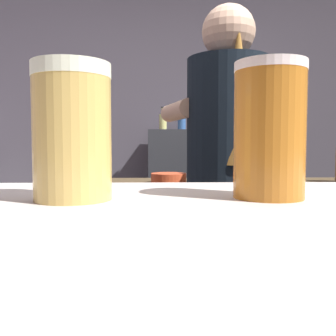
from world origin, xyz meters
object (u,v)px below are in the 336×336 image
object	(u,v)px
pint_glass_far	(72,132)
bottle_soy	(182,123)
bottle_vinegar	(163,121)
bartender	(228,177)
chefs_knife	(265,183)
pint_glass_near	(269,131)
bottle_hot_sauce	(254,118)
bottle_olive_oil	(223,122)
mixing_bowl	(169,178)

from	to	relation	value
pint_glass_far	bottle_soy	xyz separation A→B (m)	(0.29, 2.95, 0.17)
bottle_vinegar	bottle_soy	xyz separation A→B (m)	(0.17, 0.09, -0.01)
bartender	bottle_vinegar	bearing A→B (deg)	-4.79
bottle_soy	pint_glass_far	bearing A→B (deg)	-95.69
chefs_knife	bartender	bearing A→B (deg)	-126.24
pint_glass_near	bottle_hot_sauce	xyz separation A→B (m)	(0.72, 2.89, 0.21)
pint_glass_far	bottle_soy	distance (m)	2.97
bottle_hot_sauce	bottle_vinegar	bearing A→B (deg)	-177.32
bottle_soy	bottle_olive_oil	distance (m)	0.36
bottle_hot_sauce	pint_glass_near	bearing A→B (deg)	-103.97
bottle_vinegar	pint_glass_near	bearing A→B (deg)	-88.31
chefs_knife	pint_glass_far	distance (m)	1.72
pint_glass_near	bottle_vinegar	distance (m)	2.85
pint_glass_far	bottle_hot_sauce	bearing A→B (deg)	72.24
mixing_bowl	chefs_knife	distance (m)	0.52
pint_glass_near	bottle_soy	size ratio (longest dim) A/B	0.84
pint_glass_near	bottle_hot_sauce	world-z (taller)	bottle_hot_sauce
bottle_soy	bottle_hot_sauce	world-z (taller)	bottle_hot_sauce
bartender	bottle_soy	distance (m)	1.82
pint_glass_far	bottle_olive_oil	distance (m)	2.95
bartender	bottle_olive_oil	bearing A→B (deg)	-22.32
pint_glass_far	bottle_vinegar	bearing A→B (deg)	87.49
chefs_knife	bottle_vinegar	world-z (taller)	bottle_vinegar
chefs_knife	bottle_vinegar	distance (m)	1.45
pint_glass_far	bottle_hot_sauce	world-z (taller)	bottle_hot_sauce
pint_glass_far	bottle_olive_oil	size ratio (longest dim) A/B	0.75
bottle_olive_oil	bottle_vinegar	bearing A→B (deg)	-177.90
bottle_soy	bottle_hot_sauce	bearing A→B (deg)	-4.91
pint_glass_near	bottle_olive_oil	distance (m)	2.91
bottle_vinegar	mixing_bowl	bearing A→B (deg)	-89.20
bartender	mixing_bowl	world-z (taller)	bartender
bottle_soy	bottle_olive_oil	size ratio (longest dim) A/B	0.92
pint_glass_far	mixing_bowl	bearing A→B (deg)	84.97
pint_glass_near	bottle_olive_oil	xyz separation A→B (m)	(0.44, 2.87, 0.17)
pint_glass_far	bottle_hot_sauce	size ratio (longest dim) A/B	0.52
chefs_knife	bottle_vinegar	bearing A→B (deg)	110.57
pint_glass_far	bartender	bearing A→B (deg)	71.93
mixing_bowl	chefs_knife	world-z (taller)	mixing_bowl
mixing_bowl	pint_glass_near	size ratio (longest dim) A/B	1.31
mixing_bowl	bottle_vinegar	world-z (taller)	bottle_vinegar
bottle_hot_sauce	mixing_bowl	bearing A→B (deg)	-121.65
bottle_hot_sauce	bottle_soy	bearing A→B (deg)	175.09
pint_glass_far	bottle_olive_oil	bearing A→B (deg)	77.24
pint_glass_near	bottle_vinegar	world-z (taller)	bottle_vinegar
bartender	chefs_knife	distance (m)	0.50
bottle_vinegar	bottle_hot_sauce	world-z (taller)	bottle_hot_sauce
bottle_vinegar	bottle_soy	distance (m)	0.19
bottle_soy	bartender	bearing A→B (deg)	-87.27
bottle_olive_oil	bartender	bearing A→B (deg)	-99.02
pint_glass_near	pint_glass_far	bearing A→B (deg)	-177.76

